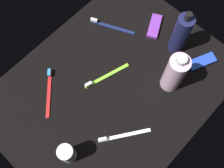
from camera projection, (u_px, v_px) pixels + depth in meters
ground_plane at (112, 88)px, 99.92cm from camera, size 84.00×64.00×1.20cm
lotion_bottle at (181, 34)px, 96.27cm from camera, size 5.73×5.73×21.26cm
bodywash_bottle at (175, 73)px, 91.35cm from camera, size 6.80×6.80×19.96cm
deodorant_stick at (67, 154)px, 85.95cm from camera, size 4.97×4.97×10.37cm
toothbrush_navy at (110, 26)px, 107.76cm from camera, size 8.69×16.82×2.10cm
toothbrush_lime at (104, 77)px, 100.11cm from camera, size 17.60×6.25×2.10cm
toothbrush_red at (49, 90)px, 98.31cm from camera, size 13.61×13.55×2.10cm
toothbrush_white at (121, 136)px, 92.52cm from camera, size 15.51×11.20×2.10cm
snack_bar_blue at (202, 62)px, 102.11cm from camera, size 11.13×7.81×1.50cm
snack_bar_purple at (154, 26)px, 107.53cm from camera, size 11.07×8.38×1.50cm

